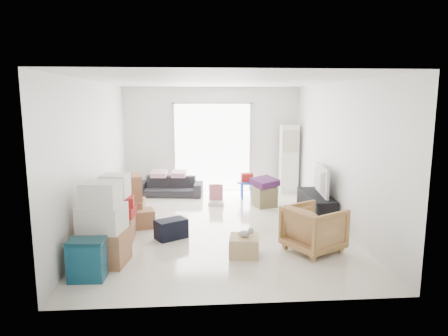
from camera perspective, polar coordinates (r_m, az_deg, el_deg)
name	(u,v)px	position (r m, az deg, el deg)	size (l,w,h in m)	color
room_shell	(220,155)	(7.42, -0.64, 1.80)	(4.98, 6.48, 3.18)	silver
sliding_door	(212,144)	(10.38, -1.66, 3.45)	(2.10, 0.04, 2.33)	white
ac_tower	(289,159)	(10.37, 9.25, 1.27)	(0.45, 0.30, 1.75)	white
tv_console	(316,206)	(8.39, 13.02, -5.27)	(0.43, 1.44, 0.48)	black
television	(317,191)	(8.32, 13.10, -3.22)	(1.01, 0.58, 0.13)	black
sofa	(170,183)	(10.06, -7.77, -2.17)	(1.63, 0.48, 0.64)	#2A2B30
pillow_left	(159,169)	(10.02, -9.30, -0.09)	(0.34, 0.27, 0.11)	#F2B0C9
pillow_right	(179,168)	(9.95, -6.47, -0.03)	(0.37, 0.30, 0.13)	#F2B0C9
armchair	(314,226)	(6.51, 12.73, -8.13)	(0.78, 0.73, 0.80)	tan
storage_bins	(87,260)	(5.71, -18.99, -12.27)	(0.49, 0.35, 0.56)	navy
box_stack_a	(103,228)	(6.08, -16.95, -8.15)	(0.74, 0.65, 1.22)	#8B5B3F
box_stack_b	(116,212)	(7.05, -15.13, -6.06)	(0.65, 0.58, 1.14)	#8B5B3F
box_stack_c	(127,200)	(7.94, -13.64, -4.47)	(0.64, 0.64, 0.95)	#8B5B3F
loose_box	(143,218)	(7.72, -11.48, -7.07)	(0.40, 0.40, 0.33)	#8B5B3F
duffel_bag	(171,229)	(7.03, -7.55, -8.62)	(0.52, 0.31, 0.34)	black
ottoman	(264,197)	(9.05, 5.80, -4.08)	(0.45, 0.45, 0.45)	olive
blanket	(265,184)	(8.98, 5.84, -2.26)	(0.49, 0.49, 0.14)	#4B2050
kids_table	(247,181)	(9.68, 3.30, -1.81)	(0.49, 0.49, 0.62)	blue
toy_walker	(216,199)	(9.19, -1.12, -4.44)	(0.38, 0.35, 0.46)	silver
wood_crate	(244,246)	(6.26, 2.91, -11.06)	(0.45, 0.45, 0.30)	tan
plush_bunny	(246,233)	(6.20, 3.17, -9.24)	(0.25, 0.14, 0.12)	#B2ADA8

